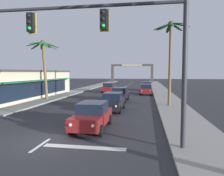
{
  "coord_description": "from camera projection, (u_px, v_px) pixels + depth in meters",
  "views": [
    {
      "loc": [
        5.07,
        -10.12,
        3.54
      ],
      "look_at": [
        2.14,
        8.0,
        2.2
      ],
      "focal_mm": 34.12,
      "sensor_mm": 36.0,
      "label": 1
    }
  ],
  "objects": [
    {
      "name": "sedan_lead_at_stop_bar",
      "position": [
        92.0,
        115.0,
        13.34
      ],
      "size": [
        1.98,
        4.46,
        1.68
      ],
      "color": "maroon",
      "rests_on": "ground"
    },
    {
      "name": "sidewalk_left",
      "position": [
        60.0,
        96.0,
        31.95
      ],
      "size": [
        3.2,
        110.0,
        0.14
      ],
      "primitive_type": "cube",
      "color": "gray",
      "rests_on": "ground"
    },
    {
      "name": "sedan_fifth_in_queue",
      "position": [
        120.0,
        94.0,
        26.28
      ],
      "size": [
        2.07,
        4.5,
        1.68
      ],
      "color": "black",
      "rests_on": "ground"
    },
    {
      "name": "lane_markings",
      "position": [
        114.0,
        97.0,
        30.6
      ],
      "size": [
        4.28,
        88.68,
        0.01
      ],
      "color": "silver",
      "rests_on": "ground"
    },
    {
      "name": "sedan_third_in_queue",
      "position": [
        113.0,
        101.0,
        19.78
      ],
      "size": [
        1.98,
        4.46,
        1.68
      ],
      "color": "black",
      "rests_on": "ground"
    },
    {
      "name": "sedan_parked_mid_kerb",
      "position": [
        147.0,
        86.0,
        41.96
      ],
      "size": [
        2.0,
        4.47,
        1.68
      ],
      "color": "navy",
      "rests_on": "ground"
    },
    {
      "name": "palm_right_second",
      "position": [
        170.0,
        42.0,
        21.51
      ],
      "size": [
        3.64,
        3.58,
        8.74
      ],
      "color": "brown",
      "rests_on": "ground"
    },
    {
      "name": "sidewalk_right",
      "position": [
        166.0,
        98.0,
        29.47
      ],
      "size": [
        3.2,
        110.0,
        0.14
      ],
      "primitive_type": "cube",
      "color": "gray",
      "rests_on": "ground"
    },
    {
      "name": "ground_plane",
      "position": [
        47.0,
        141.0,
        11.03
      ],
      "size": [
        220.0,
        220.0,
        0.0
      ],
      "primitive_type": "plane",
      "color": "#2D2D33"
    },
    {
      "name": "sedan_oncoming_far",
      "position": [
        109.0,
        88.0,
        37.94
      ],
      "size": [
        2.07,
        4.5,
        1.68
      ],
      "color": "maroon",
      "rests_on": "ground"
    },
    {
      "name": "storefront_strip_left",
      "position": [
        14.0,
        85.0,
        27.9
      ],
      "size": [
        7.8,
        23.2,
        3.86
      ],
      "color": "beige",
      "rests_on": "ground"
    },
    {
      "name": "sedan_parked_nearest_kerb",
      "position": [
        146.0,
        89.0,
        34.13
      ],
      "size": [
        2.01,
        4.48,
        1.68
      ],
      "color": "maroon",
      "rests_on": "ground"
    },
    {
      "name": "palm_left_second",
      "position": [
        44.0,
        56.0,
        27.46
      ],
      "size": [
        4.33,
        4.48,
        7.74
      ],
      "color": "brown",
      "rests_on": "ground"
    },
    {
      "name": "traffic_signal_mast",
      "position": [
        109.0,
        35.0,
        9.85
      ],
      "size": [
        11.05,
        0.41,
        7.51
      ],
      "color": "#2D2D33",
      "rests_on": "ground"
    },
    {
      "name": "town_gateway_arch",
      "position": [
        132.0,
        71.0,
        75.23
      ],
      "size": [
        14.88,
        0.9,
        6.48
      ],
      "color": "#423D38",
      "rests_on": "ground"
    }
  ]
}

